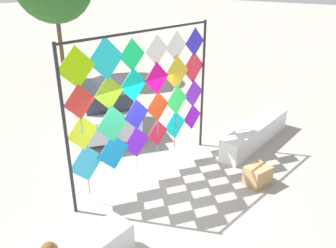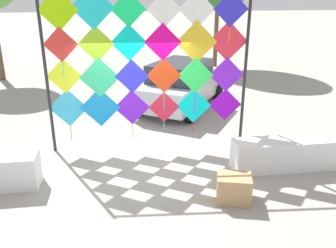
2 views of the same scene
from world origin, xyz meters
name	(u,v)px [view 1 (image 1 of 2)]	position (x,y,z in m)	size (l,w,h in m)	color
ground	(172,192)	(0.00, 0.00, 0.00)	(120.00, 120.00, 0.00)	#9E998E
plaza_ledge_right	(256,133)	(3.69, -0.37, 0.33)	(3.48, 0.56, 0.65)	white
kite_display_rack	(145,94)	(0.27, 1.04, 2.19)	(4.49, 0.40, 3.72)	#232328
parked_car	(106,106)	(1.63, 4.14, 0.75)	(3.46, 4.10, 1.48)	#B7B7BC
cardboard_box_large	(258,175)	(1.61, -1.44, 0.25)	(0.60, 0.47, 0.49)	tan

